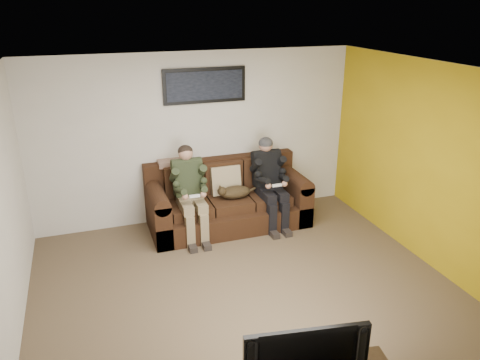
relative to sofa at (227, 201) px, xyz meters
name	(u,v)px	position (x,y,z in m)	size (l,w,h in m)	color
floor	(246,290)	(-0.33, -1.84, -0.37)	(5.00, 5.00, 0.00)	brown
ceiling	(248,72)	(-0.33, -1.84, 2.23)	(5.00, 5.00, 0.00)	silver
wall_back	(197,138)	(-0.33, 0.41, 0.93)	(5.00, 5.00, 0.00)	beige
wall_front	(358,310)	(-0.33, -4.09, 0.93)	(5.00, 5.00, 0.00)	beige
wall_right	(432,166)	(2.17, -1.84, 0.93)	(4.50, 4.50, 0.00)	beige
accent_wall_right	(431,167)	(2.16, -1.84, 0.93)	(4.50, 4.50, 0.00)	#BA9912
sofa	(227,201)	(0.00, 0.00, 0.00)	(2.40, 1.04, 0.98)	black
throw_pillow	(226,180)	(0.00, 0.05, 0.33)	(0.46, 0.13, 0.44)	tan
throw_blanket	(174,163)	(-0.73, 0.30, 0.61)	(0.49, 0.24, 0.09)	tan
person_left	(190,187)	(-0.62, -0.20, 0.39)	(0.51, 0.87, 1.34)	#897655
person_right	(269,177)	(0.62, -0.20, 0.39)	(0.51, 0.86, 1.34)	black
cat	(234,192)	(0.07, -0.18, 0.21)	(0.66, 0.26, 0.24)	#43321A
framed_poster	(205,85)	(-0.20, 0.38, 1.73)	(1.25, 0.05, 0.52)	black
television	(303,351)	(-0.58, -3.79, 0.40)	(0.96, 0.13, 0.56)	black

